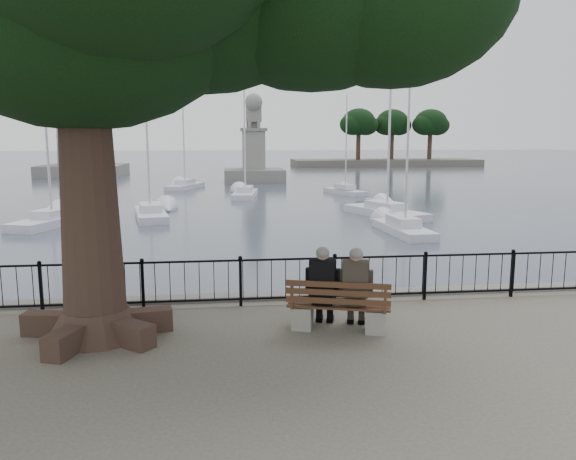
{
  "coord_description": "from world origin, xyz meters",
  "views": [
    {
      "loc": [
        -1.35,
        -8.93,
        3.49
      ],
      "look_at": [
        0.0,
        2.5,
        1.6
      ],
      "focal_mm": 35.0,
      "sensor_mm": 36.0,
      "label": 1
    }
  ],
  "objects": [
    {
      "name": "lion_monument",
      "position": [
        2.0,
        49.93,
        1.28
      ],
      "size": [
        6.15,
        6.15,
        9.04
      ],
      "color": "#65605B",
      "rests_on": "ground"
    },
    {
      "name": "railing",
      "position": [
        0.0,
        2.5,
        0.56
      ],
      "size": [
        22.06,
        0.06,
        1.0
      ],
      "color": "black",
      "rests_on": "ground"
    },
    {
      "name": "sailboat_d",
      "position": [
        8.04,
        22.42,
        -0.68
      ],
      "size": [
        3.86,
        6.32,
        11.72
      ],
      "color": "silver",
      "rests_on": "ground"
    },
    {
      "name": "bench",
      "position": [
        0.73,
        0.76,
        0.34
      ],
      "size": [
        1.95,
        1.06,
        0.98
      ],
      "color": "slate",
      "rests_on": "ground"
    },
    {
      "name": "sailboat_g",
      "position": [
        8.56,
        35.68,
        -0.73
      ],
      "size": [
        2.82,
        4.84,
        8.01
      ],
      "color": "silver",
      "rests_on": "ground"
    },
    {
      "name": "sailboat_h",
      "position": [
        -4.63,
        42.09,
        -0.64
      ],
      "size": [
        3.36,
        5.71,
        12.37
      ],
      "color": "silver",
      "rests_on": "ground"
    },
    {
      "name": "person_left",
      "position": [
        0.47,
        0.95,
        0.72
      ],
      "size": [
        0.59,
        0.85,
        1.56
      ],
      "color": "black",
      "rests_on": "ground"
    },
    {
      "name": "harbor",
      "position": [
        0.0,
        3.0,
        -0.5
      ],
      "size": [
        260.0,
        260.0,
        1.2
      ],
      "color": "#65605B",
      "rests_on": "ground"
    },
    {
      "name": "sailboat_b",
      "position": [
        -5.39,
        23.29,
        -0.68
      ],
      "size": [
        2.57,
        5.83,
        11.05
      ],
      "color": "silver",
      "rests_on": "ground"
    },
    {
      "name": "sailboat_e",
      "position": [
        -11.35,
        31.97,
        -0.59
      ],
      "size": [
        3.17,
        6.43,
        15.06
      ],
      "color": "silver",
      "rests_on": "ground"
    },
    {
      "name": "far_shore",
      "position": [
        25.54,
        79.46,
        3.0
      ],
      "size": [
        30.0,
        8.6,
        9.18
      ],
      "color": "#504C44",
      "rests_on": "ground"
    },
    {
      "name": "sailboat_c",
      "position": [
        7.18,
        16.6,
        -0.67
      ],
      "size": [
        1.69,
        5.19,
        11.01
      ],
      "color": "silver",
      "rests_on": "ground"
    },
    {
      "name": "person_right",
      "position": [
        1.04,
        0.78,
        0.72
      ],
      "size": [
        0.59,
        0.85,
        1.56
      ],
      "color": "black",
      "rests_on": "ground"
    },
    {
      "name": "sailboat_f",
      "position": [
        0.42,
        34.31,
        -0.65
      ],
      "size": [
        2.29,
        5.76,
        12.12
      ],
      "color": "silver",
      "rests_on": "ground"
    },
    {
      "name": "sailboat_a",
      "position": [
        -10.11,
        21.33,
        -0.68
      ],
      "size": [
        3.48,
        6.11,
        11.37
      ],
      "color": "silver",
      "rests_on": "ground"
    },
    {
      "name": "lighthouse",
      "position": [
        -18.0,
        62.0,
        11.11
      ],
      "size": [
        9.38,
        9.38,
        28.9
      ],
      "color": "#65605B",
      "rests_on": "ground"
    }
  ]
}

